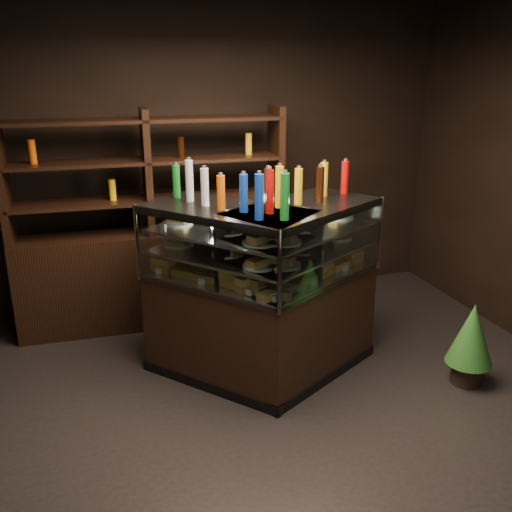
{
  "coord_description": "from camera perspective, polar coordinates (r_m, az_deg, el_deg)",
  "views": [
    {
      "loc": [
        -1.18,
        -3.0,
        2.39
      ],
      "look_at": [
        0.01,
        0.72,
        1.04
      ],
      "focal_mm": 40.0,
      "sensor_mm": 36.0,
      "label": 1
    }
  ],
  "objects": [
    {
      "name": "room_shell",
      "position": [
        3.26,
        3.74,
        11.11
      ],
      "size": [
        5.02,
        5.02,
        3.01
      ],
      "color": "black",
      "rests_on": "ground"
    },
    {
      "name": "back_shelving",
      "position": [
        5.39,
        -10.28,
        -0.62
      ],
      "size": [
        2.46,
        0.52,
        2.0
      ],
      "rotation": [
        0.0,
        0.0,
        -0.04
      ],
      "color": "black",
      "rests_on": "ground"
    },
    {
      "name": "food_display",
      "position": [
        4.27,
        0.91,
        0.45
      ],
      "size": [
        1.56,
        0.99,
        0.43
      ],
      "color": "gold",
      "rests_on": "display_case"
    },
    {
      "name": "bottles_top",
      "position": [
        4.15,
        0.93,
        6.9
      ],
      "size": [
        1.39,
        0.85,
        0.3
      ],
      "color": "silver",
      "rests_on": "display_case"
    },
    {
      "name": "ground",
      "position": [
        4.01,
        3.12,
        -17.53
      ],
      "size": [
        5.0,
        5.0,
        0.0
      ],
      "primitive_type": "plane",
      "color": "black",
      "rests_on": "ground"
    },
    {
      "name": "potted_conifer",
      "position": [
        4.66,
        20.78,
        -7.18
      ],
      "size": [
        0.35,
        0.35,
        0.75
      ],
      "rotation": [
        0.0,
        0.0,
        -0.22
      ],
      "color": "black",
      "rests_on": "ground"
    },
    {
      "name": "display_case",
      "position": [
        4.49,
        0.86,
        -6.34
      ],
      "size": [
        1.91,
        1.38,
        1.38
      ],
      "rotation": [
        0.0,
        0.0,
        -0.17
      ],
      "color": "black",
      "rests_on": "ground"
    }
  ]
}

